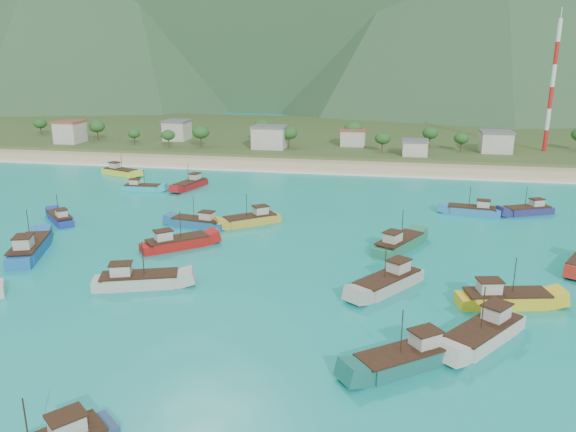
% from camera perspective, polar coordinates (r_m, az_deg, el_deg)
% --- Properties ---
extents(ground, '(600.00, 600.00, 0.00)m').
position_cam_1_polar(ground, '(80.38, 0.55, -5.70)').
color(ground, '#0D8190').
rests_on(ground, ground).
extents(beach, '(400.00, 18.00, 1.20)m').
position_cam_1_polar(beach, '(155.94, 5.70, 4.95)').
color(beach, beige).
rests_on(beach, ground).
extents(land, '(400.00, 110.00, 2.40)m').
position_cam_1_polar(land, '(215.97, 7.19, 7.99)').
color(land, '#385123').
rests_on(land, ground).
extents(surf_line, '(400.00, 2.50, 0.08)m').
position_cam_1_polar(surf_line, '(146.66, 5.36, 4.25)').
color(surf_line, white).
rests_on(surf_line, ground).
extents(village, '(215.03, 26.81, 6.77)m').
position_cam_1_polar(village, '(177.15, 7.64, 7.70)').
color(village, beige).
rests_on(village, ground).
extents(vegetation, '(276.29, 25.64, 8.73)m').
position_cam_1_polar(vegetation, '(179.49, 7.63, 8.00)').
color(vegetation, '#235623').
rests_on(vegetation, ground).
extents(radio_tower, '(1.20, 1.20, 38.27)m').
position_cam_1_polar(radio_tower, '(187.29, 25.25, 11.79)').
color(radio_tower, red).
rests_on(radio_tower, ground).
extents(boat_1, '(9.95, 11.66, 7.04)m').
position_cam_1_polar(boat_1, '(65.24, 19.34, -11.22)').
color(boat_1, beige).
rests_on(boat_1, ground).
extents(boat_3, '(10.87, 6.62, 6.18)m').
position_cam_1_polar(boat_3, '(151.18, -16.68, 4.28)').
color(boat_3, yellow).
rests_on(boat_3, ground).
extents(boat_5, '(9.00, 3.30, 5.21)m').
position_cam_1_polar(boat_5, '(132.38, -14.62, 2.76)').
color(boat_5, '#23AABA').
rests_on(boat_5, ground).
extents(boat_7, '(10.45, 4.67, 5.96)m').
position_cam_1_polar(boat_7, '(102.07, -9.12, -0.72)').
color(boat_7, '#1E5C92').
rests_on(boat_7, ground).
extents(boat_8, '(10.22, 4.19, 5.86)m').
position_cam_1_polar(boat_8, '(114.57, 18.26, 0.50)').
color(boat_8, '#2670B8').
rests_on(boat_8, ground).
extents(boat_9, '(10.36, 9.61, 6.46)m').
position_cam_1_polar(boat_9, '(91.43, -11.29, -2.77)').
color(boat_9, '#A71411').
rests_on(boat_9, ground).
extents(boat_10, '(11.76, 6.79, 6.67)m').
position_cam_1_polar(boat_10, '(77.74, -15.00, -6.40)').
color(boat_10, '#B3B0A3').
rests_on(boat_10, ground).
extents(boat_11, '(7.81, 13.17, 7.48)m').
position_cam_1_polar(boat_11, '(95.17, -24.77, -3.11)').
color(boat_11, '#1D5DAD').
rests_on(boat_11, ground).
extents(boat_12, '(11.13, 9.60, 6.75)m').
position_cam_1_polar(boat_12, '(58.43, 12.02, -14.03)').
color(boat_12, '#186158').
rests_on(boat_12, ground).
extents(boat_14, '(11.80, 5.76, 6.70)m').
position_cam_1_polar(boat_14, '(74.66, 21.15, -7.92)').
color(boat_14, gold).
rests_on(boat_14, ground).
extents(boat_18, '(5.51, 10.76, 6.10)m').
position_cam_1_polar(boat_18, '(132.60, -9.86, 3.14)').
color(boat_18, maroon).
rests_on(boat_18, ground).
extents(boat_19, '(10.33, 9.16, 6.33)m').
position_cam_1_polar(boat_19, '(102.50, -3.78, -0.44)').
color(boat_19, gold).
rests_on(boat_19, ground).
extents(boat_21, '(8.36, 11.68, 6.75)m').
position_cam_1_polar(boat_21, '(90.81, 11.17, -2.86)').
color(boat_21, '#1F7350').
rests_on(boat_21, ground).
extents(boat_22, '(8.67, 8.60, 5.57)m').
position_cam_1_polar(boat_22, '(112.09, -22.15, -0.25)').
color(boat_22, navy).
rests_on(boat_22, ground).
extents(boat_23, '(9.51, 11.45, 6.86)m').
position_cam_1_polar(boat_23, '(75.68, 10.16, -6.69)').
color(boat_23, '#ADA89E').
rests_on(boat_23, ground).
extents(boat_27, '(10.13, 6.72, 5.80)m').
position_cam_1_polar(boat_27, '(118.48, 23.19, 0.49)').
color(boat_27, navy).
rests_on(boat_27, ground).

